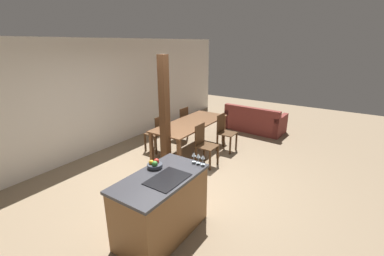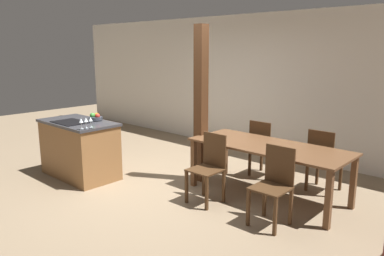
{
  "view_description": "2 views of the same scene",
  "coord_description": "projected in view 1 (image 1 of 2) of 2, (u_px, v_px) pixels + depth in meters",
  "views": [
    {
      "loc": [
        -3.51,
        -2.52,
        2.6
      ],
      "look_at": [
        0.6,
        0.2,
        0.95
      ],
      "focal_mm": 24.0,
      "sensor_mm": 36.0,
      "label": 1
    },
    {
      "loc": [
        4.05,
        -3.55,
        2.03
      ],
      "look_at": [
        0.6,
        0.2,
        0.95
      ],
      "focal_mm": 35.0,
      "sensor_mm": 36.0,
      "label": 2
    }
  ],
  "objects": [
    {
      "name": "dining_table",
      "position": [
        191.0,
        126.0,
        6.29
      ],
      "size": [
        2.2,
        0.9,
        0.74
      ],
      "color": "brown",
      "rests_on": "ground_plane"
    },
    {
      "name": "wine_glass_far",
      "position": [
        194.0,
        155.0,
        3.76
      ],
      "size": [
        0.06,
        0.06,
        0.15
      ],
      "color": "silver",
      "rests_on": "kitchen_island"
    },
    {
      "name": "dining_chair_near_left",
      "position": [
        204.0,
        144.0,
        5.6
      ],
      "size": [
        0.4,
        0.4,
        0.92
      ],
      "color": "#472D19",
      "rests_on": "ground_plane"
    },
    {
      "name": "dining_chair_far_right",
      "position": [
        181.0,
        123.0,
        7.08
      ],
      "size": [
        0.4,
        0.4,
        0.92
      ],
      "rotation": [
        0.0,
        0.0,
        3.14
      ],
      "color": "#472D19",
      "rests_on": "ground_plane"
    },
    {
      "name": "couch",
      "position": [
        255.0,
        122.0,
        7.87
      ],
      "size": [
        0.92,
        1.76,
        0.79
      ],
      "rotation": [
        0.0,
        0.0,
        1.51
      ],
      "color": "maroon",
      "rests_on": "ground_plane"
    },
    {
      "name": "dining_chair_near_right",
      "position": [
        225.0,
        132.0,
        6.38
      ],
      "size": [
        0.4,
        0.4,
        0.92
      ],
      "color": "#472D19",
      "rests_on": "ground_plane"
    },
    {
      "name": "kitchen_island",
      "position": [
        162.0,
        206.0,
        3.54
      ],
      "size": [
        1.35,
        0.73,
        0.92
      ],
      "color": "olive",
      "rests_on": "ground_plane"
    },
    {
      "name": "wine_glass_middle",
      "position": [
        198.0,
        156.0,
        3.72
      ],
      "size": [
        0.06,
        0.06,
        0.15
      ],
      "color": "silver",
      "rests_on": "kitchen_island"
    },
    {
      "name": "wine_glass_near",
      "position": [
        203.0,
        157.0,
        3.68
      ],
      "size": [
        0.06,
        0.06,
        0.15
      ],
      "color": "silver",
      "rests_on": "kitchen_island"
    },
    {
      "name": "fruit_bowl",
      "position": [
        155.0,
        164.0,
        3.63
      ],
      "size": [
        0.22,
        0.22,
        0.12
      ],
      "color": "#383D47",
      "rests_on": "kitchen_island"
    },
    {
      "name": "wall_back",
      "position": [
        86.0,
        99.0,
        5.92
      ],
      "size": [
        11.2,
        0.08,
        2.7
      ],
      "color": "silver",
      "rests_on": "ground_plane"
    },
    {
      "name": "ground_plane",
      "position": [
        183.0,
        185.0,
        4.92
      ],
      "size": [
        16.0,
        16.0,
        0.0
      ],
      "primitive_type": "plane",
      "color": "#847056"
    },
    {
      "name": "dining_chair_far_left",
      "position": [
        157.0,
        133.0,
        6.3
      ],
      "size": [
        0.4,
        0.4,
        0.92
      ],
      "rotation": [
        0.0,
        0.0,
        3.14
      ],
      "color": "#472D19",
      "rests_on": "ground_plane"
    },
    {
      "name": "timber_post",
      "position": [
        165.0,
        116.0,
        5.16
      ],
      "size": [
        0.16,
        0.16,
        2.39
      ],
      "color": "#4C2D19",
      "rests_on": "ground_plane"
    }
  ]
}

